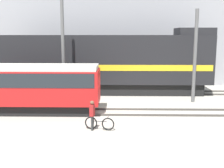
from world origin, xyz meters
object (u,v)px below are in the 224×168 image
object	(u,v)px
person	(92,112)
utility_pole_center	(195,57)
freight_locomotive	(107,63)
streetcar	(23,86)
bicycle	(99,123)
utility_pole_left	(63,49)

from	to	relation	value
person	utility_pole_center	xyz separation A→B (m)	(7.26, 6.78, 2.54)
freight_locomotive	streetcar	world-z (taller)	freight_locomotive
utility_pole_center	bicycle	bearing A→B (deg)	-135.67
person	utility_pole_center	distance (m)	10.26
freight_locomotive	bicycle	bearing A→B (deg)	-90.42
freight_locomotive	streetcar	size ratio (longest dim) A/B	1.81
freight_locomotive	person	xyz separation A→B (m)	(-0.46, -10.08, -1.70)
bicycle	person	xyz separation A→B (m)	(-0.39, -0.07, 0.64)
streetcar	utility_pole_left	world-z (taller)	utility_pole_left
streetcar	person	size ratio (longest dim) A/B	6.11
person	utility_pole_left	world-z (taller)	utility_pole_left
bicycle	person	size ratio (longest dim) A/B	1.00
streetcar	utility_pole_left	distance (m)	4.51
freight_locomotive	utility_pole_center	xyz separation A→B (m)	(6.80, -3.30, 0.84)
utility_pole_left	utility_pole_center	world-z (taller)	utility_pole_left
freight_locomotive	bicycle	world-z (taller)	freight_locomotive
freight_locomotive	bicycle	size ratio (longest dim) A/B	11.02
person	utility_pole_left	xyz separation A→B (m)	(-2.82, 6.78, 3.08)
bicycle	utility_pole_center	distance (m)	10.12
person	utility_pole_center	world-z (taller)	utility_pole_center
bicycle	freight_locomotive	bearing A→B (deg)	89.58
freight_locomotive	person	bearing A→B (deg)	-92.62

